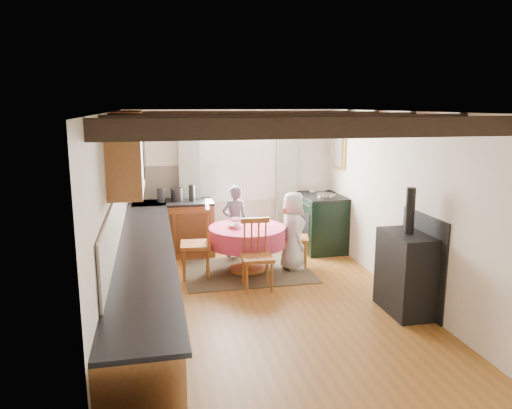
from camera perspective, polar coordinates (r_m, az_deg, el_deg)
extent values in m
cube|color=#91581E|center=(6.23, 1.58, -11.89)|extent=(3.60, 5.50, 0.00)
cube|color=white|center=(5.71, 1.71, 10.77)|extent=(3.60, 5.50, 0.00)
cube|color=silver|center=(8.51, -2.76, 2.91)|extent=(3.60, 0.00, 2.40)
cube|color=silver|center=(3.36, 13.03, -11.10)|extent=(3.60, 0.00, 2.40)
cube|color=silver|center=(5.71, -16.20, -1.84)|extent=(0.00, 5.50, 2.40)
cube|color=silver|center=(6.51, 17.22, -0.28)|extent=(0.00, 5.50, 2.40)
cube|color=black|center=(3.80, 8.99, 8.88)|extent=(3.60, 0.16, 0.16)
cube|color=black|center=(4.75, 4.62, 9.49)|extent=(3.60, 0.16, 0.16)
cube|color=black|center=(5.71, 1.71, 9.87)|extent=(3.60, 0.16, 0.16)
cube|color=black|center=(6.69, -0.36, 10.12)|extent=(3.60, 0.16, 0.16)
cube|color=black|center=(7.67, -1.91, 10.30)|extent=(3.60, 0.16, 0.16)
cube|color=beige|center=(6.00, -15.82, -1.18)|extent=(0.02, 4.50, 0.55)
cube|color=beige|center=(8.38, -9.50, 2.64)|extent=(1.40, 0.02, 0.55)
cube|color=#93602B|center=(5.91, -12.85, -8.91)|extent=(0.60, 5.30, 0.88)
cube|color=#93602B|center=(8.26, -9.58, -2.89)|extent=(1.30, 0.60, 0.88)
cube|color=black|center=(5.77, -12.85, -4.61)|extent=(0.64, 5.30, 0.04)
cube|color=black|center=(8.14, -9.68, 0.22)|extent=(1.30, 0.64, 0.04)
cube|color=#93602B|center=(6.77, -14.44, 6.73)|extent=(0.34, 1.80, 0.90)
cube|color=#93602B|center=(5.29, -15.00, 4.89)|extent=(0.34, 0.90, 0.70)
cube|color=white|center=(8.46, -2.10, 5.60)|extent=(1.34, 0.03, 1.54)
cube|color=white|center=(8.46, -2.10, 5.60)|extent=(1.20, 0.01, 1.40)
cube|color=beige|center=(8.34, -7.73, 1.94)|extent=(0.35, 0.10, 2.10)
cube|color=beige|center=(8.63, 3.60, 2.35)|extent=(0.35, 0.10, 2.10)
cylinder|color=black|center=(8.33, -2.02, 9.64)|extent=(2.00, 0.03, 0.03)
cube|color=gold|center=(8.49, 9.66, 6.14)|extent=(0.04, 0.50, 0.60)
cylinder|color=silver|center=(8.65, 4.16, 6.37)|extent=(0.30, 0.02, 0.30)
cube|color=#4E3E24|center=(7.48, -1.03, -7.75)|extent=(1.88, 1.47, 0.01)
imported|color=#464B52|center=(8.02, -2.51, -1.99)|extent=(0.48, 0.35, 1.20)
imported|color=silver|center=(7.45, 4.34, -3.09)|extent=(0.39, 0.59, 1.19)
imported|color=silver|center=(7.26, -2.50, -2.49)|extent=(0.29, 0.29, 0.05)
imported|color=silver|center=(7.62, -2.33, -1.80)|extent=(0.19, 0.19, 0.06)
imported|color=silver|center=(7.18, -2.30, -2.52)|extent=(0.12, 0.12, 0.08)
cylinder|color=#262628|center=(8.08, -11.00, 1.09)|extent=(0.14, 0.14, 0.24)
cylinder|color=#262628|center=(8.16, -9.22, 1.17)|extent=(0.19, 0.19, 0.21)
cylinder|color=#262628|center=(8.08, -7.51, 1.33)|extent=(0.10, 0.10, 0.27)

